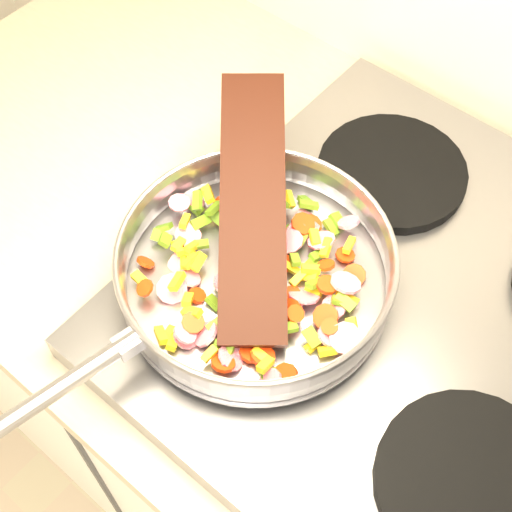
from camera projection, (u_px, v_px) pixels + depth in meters
The scene contains 7 objects.
cooktop at pixel (421, 319), 0.82m from camera, with size 0.60×0.60×0.04m, color #939399.
grate_fl at pixel (250, 320), 0.79m from camera, with size 0.19×0.19×0.02m, color black.
grate_fr at pixel (472, 484), 0.68m from camera, with size 0.19×0.19×0.02m, color black.
grate_bl at pixel (392, 172), 0.91m from camera, with size 0.19×0.19×0.02m, color black.
saute_pan at pixel (254, 267), 0.78m from camera, with size 0.35×0.51×0.06m.
vegetable_heap at pixel (257, 273), 0.79m from camera, with size 0.30×0.27×0.05m.
wooden_spatula at pixel (253, 203), 0.78m from camera, with size 0.32×0.07×0.01m, color black.
Camera 1 is at (-0.59, 1.24, 1.64)m, focal length 50.00 mm.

